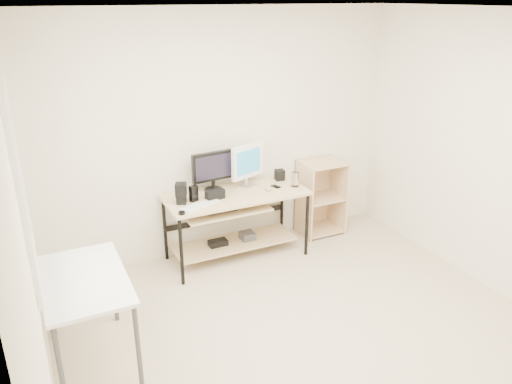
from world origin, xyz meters
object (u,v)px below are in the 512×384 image
object	(u,v)px
side_table	(85,287)
white_imac	(248,162)
shelf_unit	(319,196)
audio_controller	(194,193)
black_monitor	(213,169)
desk	(234,212)

from	to	relation	value
side_table	white_imac	world-z (taller)	white_imac
shelf_unit	audio_controller	xyz separation A→B (m)	(-1.62, -0.17, 0.38)
white_imac	black_monitor	bearing A→B (deg)	155.93
desk	white_imac	bearing A→B (deg)	32.49
black_monitor	audio_controller	distance (m)	0.38
shelf_unit	audio_controller	distance (m)	1.67
desk	audio_controller	distance (m)	0.53
side_table	shelf_unit	bearing A→B (deg)	23.33
shelf_unit	black_monitor	xyz separation A→B (m)	(-1.33, 0.01, 0.54)
shelf_unit	white_imac	xyz separation A→B (m)	(-0.94, -0.01, 0.57)
white_imac	side_table	bearing A→B (deg)	-167.61
desk	shelf_unit	bearing A→B (deg)	7.77
white_imac	audio_controller	xyz separation A→B (m)	(-0.67, -0.16, -0.19)
side_table	white_imac	distance (m)	2.27
desk	shelf_unit	size ratio (longest dim) A/B	1.67
side_table	black_monitor	distance (m)	1.97
side_table	white_imac	size ratio (longest dim) A/B	2.15
white_imac	audio_controller	size ratio (longest dim) A/B	2.81
desk	black_monitor	xyz separation A→B (m)	(-0.16, 0.17, 0.46)
desk	white_imac	world-z (taller)	white_imac
side_table	shelf_unit	world-z (taller)	shelf_unit
desk	black_monitor	world-z (taller)	black_monitor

